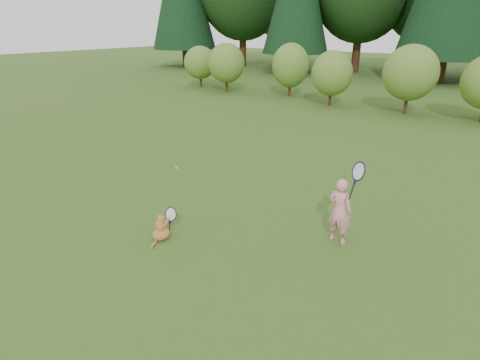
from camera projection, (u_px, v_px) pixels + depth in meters
The scene contains 5 objects.
ground at pixel (206, 225), 7.50m from camera, with size 100.00×100.00×0.00m, color #2A4B15.
shrub_row at pixel (405, 78), 16.84m from camera, with size 28.00×3.00×2.80m, color #547A26, non-canonical shape.
child at pixel (340, 210), 6.71m from camera, with size 0.68×0.46×1.73m.
cat at pixel (161, 226), 6.94m from camera, with size 0.32×0.65×0.63m.
tennis_ball at pixel (177, 168), 8.70m from camera, with size 0.06×0.06×0.06m.
Camera 1 is at (4.40, -5.07, 3.51)m, focal length 30.00 mm.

